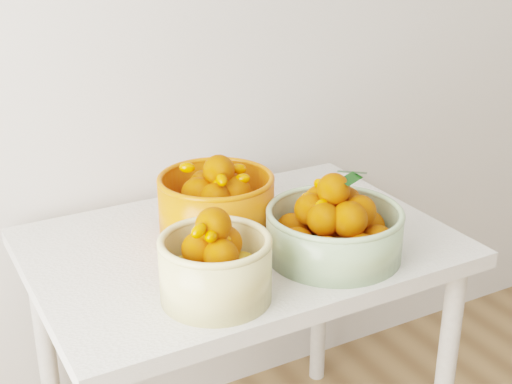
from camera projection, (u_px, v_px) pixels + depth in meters
table at (241, 275)px, 1.77m from camera, size 1.00×0.70×0.75m
bowl_cream at (215, 265)px, 1.46m from camera, size 0.26×0.26×0.20m
bowl_green at (334, 228)px, 1.63m from camera, size 0.41×0.41×0.20m
bowl_orange at (216, 204)px, 1.74m from camera, size 0.33×0.33×0.21m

